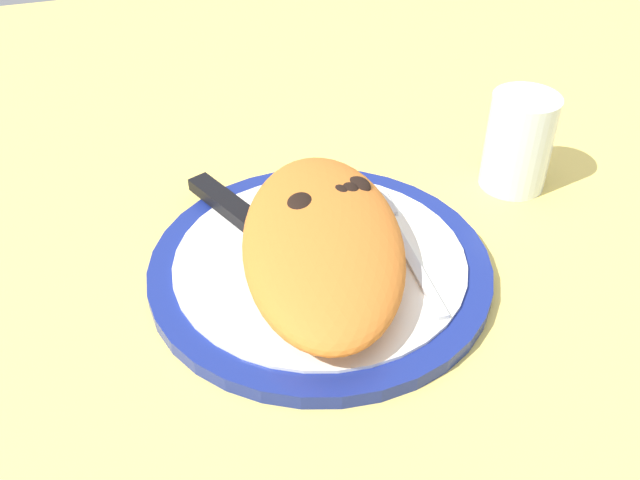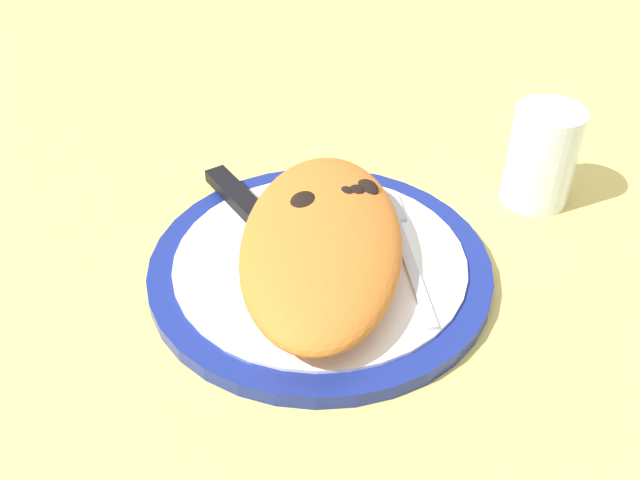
{
  "view_description": "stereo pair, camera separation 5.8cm",
  "coord_description": "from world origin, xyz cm",
  "px_view_note": "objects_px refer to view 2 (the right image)",
  "views": [
    {
      "loc": [
        -43.27,
        13.48,
        39.87
      ],
      "look_at": [
        0.0,
        0.0,
        3.63
      ],
      "focal_mm": 39.45,
      "sensor_mm": 36.0,
      "label": 1
    },
    {
      "loc": [
        -44.64,
        7.85,
        39.87
      ],
      "look_at": [
        0.0,
        0.0,
        3.63
      ],
      "focal_mm": 39.45,
      "sensor_mm": 36.0,
      "label": 2
    }
  ],
  "objects_px": {
    "plate": "(320,266)",
    "calzone": "(322,241)",
    "water_glass": "(540,162)",
    "knife": "(255,214)",
    "fork": "(402,242)"
  },
  "relations": [
    {
      "from": "plate",
      "to": "calzone",
      "type": "xyz_separation_m",
      "value": [
        -0.01,
        -0.0,
        0.03
      ]
    },
    {
      "from": "calzone",
      "to": "water_glass",
      "type": "relative_size",
      "value": 2.82
    },
    {
      "from": "knife",
      "to": "water_glass",
      "type": "xyz_separation_m",
      "value": [
        0.01,
        -0.27,
        0.02
      ]
    },
    {
      "from": "fork",
      "to": "calzone",
      "type": "bearing_deg",
      "value": 100.5
    },
    {
      "from": "plate",
      "to": "knife",
      "type": "relative_size",
      "value": 1.32
    },
    {
      "from": "calzone",
      "to": "water_glass",
      "type": "xyz_separation_m",
      "value": [
        0.08,
        -0.22,
        0.0
      ]
    },
    {
      "from": "knife",
      "to": "water_glass",
      "type": "relative_size",
      "value": 2.29
    },
    {
      "from": "calzone",
      "to": "fork",
      "type": "bearing_deg",
      "value": -79.5
    },
    {
      "from": "fork",
      "to": "knife",
      "type": "bearing_deg",
      "value": 64.32
    },
    {
      "from": "plate",
      "to": "knife",
      "type": "height_order",
      "value": "knife"
    },
    {
      "from": "plate",
      "to": "water_glass",
      "type": "bearing_deg",
      "value": -71.84
    },
    {
      "from": "plate",
      "to": "calzone",
      "type": "bearing_deg",
      "value": -175.05
    },
    {
      "from": "fork",
      "to": "knife",
      "type": "relative_size",
      "value": 0.8
    },
    {
      "from": "knife",
      "to": "water_glass",
      "type": "height_order",
      "value": "water_glass"
    },
    {
      "from": "fork",
      "to": "water_glass",
      "type": "bearing_deg",
      "value": -66.06
    }
  ]
}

